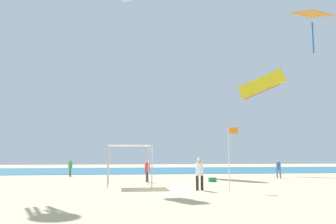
{
  "coord_description": "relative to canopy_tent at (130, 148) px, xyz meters",
  "views": [
    {
      "loc": [
        -3.01,
        -21.1,
        2.04
      ],
      "look_at": [
        0.71,
        6.76,
        5.35
      ],
      "focal_mm": 38.72,
      "sensor_mm": 36.0,
      "label": 1
    }
  ],
  "objects": [
    {
      "name": "cooler_box",
      "position": [
        6.32,
        3.37,
        -2.31
      ],
      "size": [
        0.57,
        0.37,
        0.35
      ],
      "color": "#1E8C4C",
      "rests_on": "ground"
    },
    {
      "name": "person_near_tent",
      "position": [
        13.12,
        6.69,
        -1.57
      ],
      "size": [
        0.37,
        0.37,
        1.57
      ],
      "rotation": [
        0.0,
        0.0,
        5.54
      ],
      "color": "slate",
      "rests_on": "ground"
    },
    {
      "name": "person_central",
      "position": [
        1.43,
        3.64,
        -1.54
      ],
      "size": [
        0.38,
        0.42,
        1.61
      ],
      "rotation": [
        0.0,
        0.0,
        1.77
      ],
      "color": "#33384C",
      "rests_on": "ground"
    },
    {
      "name": "ground",
      "position": [
        2.36,
        -2.52,
        -2.54
      ],
      "size": [
        110.0,
        110.0,
        0.1
      ],
      "primitive_type": "cube",
      "color": "#D1BA8C"
    },
    {
      "name": "kite_diamond_orange",
      "position": [
        16.2,
        5.47,
        11.83
      ],
      "size": [
        3.32,
        3.27,
        3.96
      ],
      "rotation": [
        0.0,
        0.0,
        3.46
      ],
      "color": "orange"
    },
    {
      "name": "person_rightmost",
      "position": [
        -5.21,
        11.69,
        -1.57
      ],
      "size": [
        0.37,
        0.42,
        1.57
      ],
      "rotation": [
        0.0,
        0.0,
        4.72
      ],
      "color": "brown",
      "rests_on": "ground"
    },
    {
      "name": "banner_flag",
      "position": [
        5.62,
        -3.44,
        -0.32
      ],
      "size": [
        0.61,
        0.06,
        3.6
      ],
      "color": "silver",
      "rests_on": "ground"
    },
    {
      "name": "canopy_tent",
      "position": [
        0.0,
        0.0,
        0.0
      ],
      "size": [
        2.75,
        2.61,
        2.66
      ],
      "color": "#B2B2B7",
      "rests_on": "ground"
    },
    {
      "name": "ocean_strip",
      "position": [
        2.36,
        23.88,
        -2.47
      ],
      "size": [
        110.0,
        19.58,
        0.03
      ],
      "primitive_type": "cube",
      "color": "#1E6B93",
      "rests_on": "ground"
    },
    {
      "name": "person_leftmost",
      "position": [
        3.95,
        -2.93,
        -1.41
      ],
      "size": [
        0.47,
        0.44,
        1.84
      ],
      "rotation": [
        0.0,
        0.0,
        0.35
      ],
      "color": "black",
      "rests_on": "ground"
    },
    {
      "name": "kite_parafoil_yellow",
      "position": [
        14.62,
        13.55,
        7.14
      ],
      "size": [
        4.57,
        3.14,
        3.19
      ],
      "rotation": [
        0.0,
        0.0,
        2.6
      ],
      "color": "yellow"
    }
  ]
}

